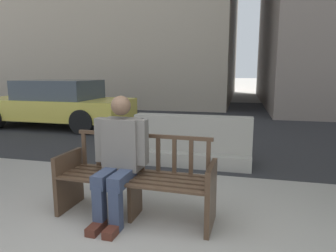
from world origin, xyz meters
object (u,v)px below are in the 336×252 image
object	(u,v)px
seated_person	(119,155)
street_bench	(136,181)
car_taxi_near	(56,104)
jersey_barrier_centre	(192,144)

from	to	relation	value
seated_person	street_bench	bearing A→B (deg)	16.92
seated_person	car_taxi_near	size ratio (longest dim) A/B	0.29
car_taxi_near	jersey_barrier_centre	bearing A→B (deg)	-31.22
seated_person	jersey_barrier_centre	world-z (taller)	seated_person
street_bench	seated_person	xyz separation A→B (m)	(-0.16, -0.05, 0.29)
seated_person	jersey_barrier_centre	size ratio (longest dim) A/B	0.66
street_bench	jersey_barrier_centre	size ratio (longest dim) A/B	0.85
jersey_barrier_centre	street_bench	bearing A→B (deg)	-97.71
street_bench	car_taxi_near	distance (m)	6.33
street_bench	car_taxi_near	size ratio (longest dim) A/B	0.38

